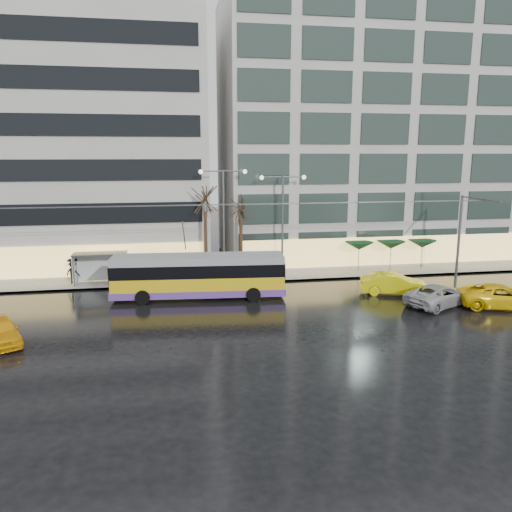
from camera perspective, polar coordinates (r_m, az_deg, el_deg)
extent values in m
plane|color=black|center=(31.95, -5.13, -7.48)|extent=(140.00, 140.00, 0.00)
cube|color=gray|center=(45.52, -4.06, -1.57)|extent=(80.00, 10.00, 0.15)
cube|color=slate|center=(40.74, -3.37, -3.14)|extent=(80.00, 0.10, 0.15)
cube|color=#A09E98|center=(51.01, -25.85, 11.28)|extent=(34.00, 14.00, 22.00)
cube|color=#A09E98|center=(53.58, 14.11, 13.64)|extent=(32.00, 14.00, 25.00)
cube|color=gold|center=(36.85, -6.56, -3.16)|extent=(12.52, 3.52, 1.55)
cube|color=#5C398E|center=(36.98, -6.55, -3.93)|extent=(12.57, 3.57, 0.52)
cube|color=black|center=(36.58, -6.60, -1.44)|extent=(12.55, 3.54, 0.93)
cube|color=gray|center=(36.43, -6.63, -0.34)|extent=(12.52, 3.52, 0.52)
cube|color=black|center=(36.98, 3.07, -1.49)|extent=(0.24, 2.37, 1.34)
cube|color=black|center=(37.29, -16.19, -1.83)|extent=(0.24, 2.37, 1.34)
cylinder|color=black|center=(38.35, -0.64, -3.38)|extent=(1.05, 0.44, 1.03)
cylinder|color=black|center=(35.87, -0.30, -4.43)|extent=(1.05, 0.44, 1.03)
cylinder|color=black|center=(38.53, -12.35, -3.57)|extent=(1.05, 0.44, 1.03)
cylinder|color=black|center=(36.07, -12.83, -4.64)|extent=(1.05, 0.44, 1.03)
cylinder|color=#595B60|center=(37.15, -8.24, 2.20)|extent=(0.36, 3.83, 2.71)
cylinder|color=#595B60|center=(37.66, -8.20, 2.32)|extent=(0.36, 3.83, 2.71)
cylinder|color=#595B60|center=(46.14, 22.19, 2.10)|extent=(0.24, 0.24, 7.00)
cube|color=#595B60|center=(43.67, 24.25, 5.95)|extent=(0.10, 5.00, 0.10)
cylinder|color=#595B60|center=(36.21, -4.49, 5.82)|extent=(42.00, 0.04, 0.04)
cylinder|color=#595B60|center=(36.70, -4.56, 5.90)|extent=(42.00, 0.04, 0.04)
cube|color=#595B60|center=(41.76, -17.40, 0.26)|extent=(4.20, 1.60, 0.12)
cube|color=silver|center=(42.69, -17.18, -1.20)|extent=(4.00, 0.05, 2.20)
cube|color=white|center=(42.34, -20.05, -1.49)|extent=(0.10, 1.40, 2.20)
cylinder|color=#595B60|center=(41.66, -20.15, -1.70)|extent=(0.10, 0.10, 2.40)
cylinder|color=#595B60|center=(43.01, -19.82, -1.28)|extent=(0.10, 0.10, 2.40)
cylinder|color=#595B60|center=(41.11, -14.66, -1.54)|extent=(0.10, 0.10, 2.40)
cylinder|color=#595B60|center=(42.47, -14.51, -1.11)|extent=(0.10, 0.10, 2.40)
cylinder|color=#595B60|center=(41.55, -3.71, 3.59)|extent=(0.18, 0.18, 9.00)
cylinder|color=#595B60|center=(41.09, -5.06, 9.64)|extent=(1.80, 0.10, 0.10)
cylinder|color=#595B60|center=(41.27, -2.53, 9.68)|extent=(1.80, 0.10, 0.10)
sphere|color=#FFF2CC|center=(41.02, -6.33, 9.54)|extent=(0.36, 0.36, 0.36)
sphere|color=#FFF2CC|center=(41.40, -1.28, 9.62)|extent=(0.36, 0.36, 0.36)
cylinder|color=#595B60|center=(42.39, 3.04, 3.41)|extent=(0.18, 0.18, 8.50)
cylinder|color=#595B60|center=(41.82, 1.88, 9.02)|extent=(1.80, 0.10, 0.10)
cylinder|color=#595B60|center=(42.21, 4.31, 9.02)|extent=(1.80, 0.10, 0.10)
sphere|color=#FFF2CC|center=(41.65, 0.65, 8.95)|extent=(0.36, 0.36, 0.36)
sphere|color=#FFF2CC|center=(42.44, 5.50, 8.95)|extent=(0.36, 0.36, 0.36)
cylinder|color=black|center=(41.89, -5.75, 1.26)|extent=(0.28, 0.28, 5.60)
cylinder|color=black|center=(42.45, -1.72, 0.97)|extent=(0.28, 0.28, 4.90)
cylinder|color=#595B60|center=(45.17, 11.64, -0.36)|extent=(0.06, 0.06, 2.20)
cone|color=#103D1F|center=(44.94, 11.70, 1.13)|extent=(2.50, 2.50, 0.70)
cylinder|color=#595B60|center=(46.33, 15.10, -0.23)|extent=(0.06, 0.06, 2.20)
cone|color=#103D1F|center=(46.11, 15.17, 1.23)|extent=(2.50, 2.50, 0.70)
cylinder|color=#595B60|center=(47.66, 18.38, -0.10)|extent=(0.06, 0.06, 2.20)
cone|color=#103D1F|center=(47.44, 18.47, 1.32)|extent=(2.50, 2.50, 0.70)
imported|color=#EEA70C|center=(31.51, -27.15, -7.62)|extent=(3.39, 4.66, 1.48)
imported|color=yellow|center=(39.07, 15.44, -3.06)|extent=(5.27, 3.08, 1.64)
imported|color=yellow|center=(38.38, 26.33, -4.15)|extent=(6.31, 4.20, 1.61)
imported|color=#ABABB0|center=(37.15, 20.25, -4.22)|extent=(5.98, 4.56, 1.51)
imported|color=black|center=(42.24, -15.56, -1.64)|extent=(0.70, 0.50, 1.82)
imported|color=#F35184|center=(42.06, -15.62, -0.53)|extent=(1.05, 1.07, 0.88)
imported|color=black|center=(42.62, -15.94, -1.69)|extent=(1.00, 0.97, 1.62)
imported|color=black|center=(42.72, -20.19, -1.77)|extent=(1.37, 1.10, 1.85)
imported|color=black|center=(42.55, -20.27, -0.69)|extent=(1.08, 1.08, 0.72)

